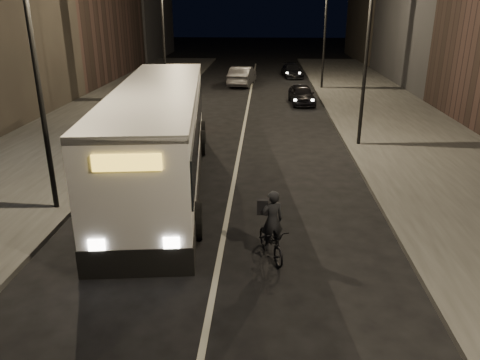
# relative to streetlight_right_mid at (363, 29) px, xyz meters

# --- Properties ---
(ground) EXTENTS (180.00, 180.00, 0.00)m
(ground) POSITION_rel_streetlight_right_mid_xyz_m (-5.33, -12.00, -5.36)
(ground) COLOR black
(ground) RESTS_ON ground
(sidewalk_right) EXTENTS (7.00, 70.00, 0.16)m
(sidewalk_right) POSITION_rel_streetlight_right_mid_xyz_m (3.17, 2.00, -5.28)
(sidewalk_right) COLOR #31312F
(sidewalk_right) RESTS_ON ground
(sidewalk_left) EXTENTS (7.00, 70.00, 0.16)m
(sidewalk_left) POSITION_rel_streetlight_right_mid_xyz_m (-13.83, 2.00, -5.28)
(sidewalk_left) COLOR #31312F
(sidewalk_left) RESTS_ON ground
(streetlight_right_mid) EXTENTS (1.20, 0.44, 8.12)m
(streetlight_right_mid) POSITION_rel_streetlight_right_mid_xyz_m (0.00, 0.00, 0.00)
(streetlight_right_mid) COLOR black
(streetlight_right_mid) RESTS_ON sidewalk_right
(streetlight_right_far) EXTENTS (1.20, 0.44, 8.12)m
(streetlight_right_far) POSITION_rel_streetlight_right_mid_xyz_m (0.00, 16.00, 0.00)
(streetlight_right_far) COLOR black
(streetlight_right_far) RESTS_ON sidewalk_right
(streetlight_left_near) EXTENTS (1.20, 0.44, 8.12)m
(streetlight_left_near) POSITION_rel_streetlight_right_mid_xyz_m (-10.66, -8.00, 0.00)
(streetlight_left_near) COLOR black
(streetlight_left_near) RESTS_ON sidewalk_left
(streetlight_left_far) EXTENTS (1.20, 0.44, 8.12)m
(streetlight_left_far) POSITION_rel_streetlight_right_mid_xyz_m (-10.66, 10.00, 0.00)
(streetlight_left_far) COLOR black
(streetlight_left_far) RESTS_ON sidewalk_left
(city_bus) EXTENTS (4.34, 13.63, 3.62)m
(city_bus) POSITION_rel_streetlight_right_mid_xyz_m (-8.04, -5.14, -3.39)
(city_bus) COLOR white
(city_bus) RESTS_ON ground
(cyclist_on_bicycle) EXTENTS (1.14, 1.82, 1.98)m
(cyclist_on_bicycle) POSITION_rel_streetlight_right_mid_xyz_m (-3.96, -10.62, -4.70)
(cyclist_on_bicycle) COLOR black
(cyclist_on_bicycle) RESTS_ON ground
(car_near) EXTENTS (1.84, 3.91, 1.29)m
(car_near) POSITION_rel_streetlight_right_mid_xyz_m (-1.73, 10.12, -4.71)
(car_near) COLOR black
(car_near) RESTS_ON ground
(car_mid) EXTENTS (2.27, 4.98, 1.58)m
(car_mid) POSITION_rel_streetlight_right_mid_xyz_m (-6.13, 17.66, -4.57)
(car_mid) COLOR #313133
(car_mid) RESTS_ON ground
(car_far) EXTENTS (2.14, 4.26, 1.19)m
(car_far) POSITION_rel_streetlight_right_mid_xyz_m (-1.73, 22.66, -4.77)
(car_far) COLOR black
(car_far) RESTS_ON ground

